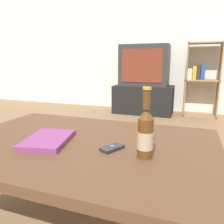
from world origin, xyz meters
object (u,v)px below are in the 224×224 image
Objects in this scene: beer_bottle at (145,133)px; table_book at (48,140)px; cell_phone at (112,148)px; bookshelf at (200,78)px; tv_stand at (143,99)px; television at (144,66)px.

table_book is (-0.46, 0.01, -0.09)m from beer_bottle.
beer_bottle is at bearing 16.15° from cell_phone.
tv_stand is at bearing -172.85° from bookshelf.
beer_bottle reaches higher than tv_stand.
television is 2.78m from table_book.
bookshelf is (0.86, 0.11, 0.37)m from tv_stand.
television is at bearing -90.00° from tv_stand.
television is 2.56× the size of table_book.
bookshelf reaches higher than cell_phone.
bookshelf is 9.68× the size of cell_phone.
tv_stand is 2.85m from beer_bottle.
bookshelf is 2.90m from cell_phone.
tv_stand is 0.95m from bookshelf.
television is at bearing 101.37° from beer_bottle.
bookshelf is at bearing 83.94° from beer_bottle.
beer_bottle is 0.93× the size of table_book.
table_book is (0.10, -2.76, 0.25)m from tv_stand.
television is 2.75× the size of beer_bottle.
tv_stand is 3.45× the size of beer_bottle.
television is at bearing -172.59° from bookshelf.
tv_stand is 2.79m from cell_phone.
television reaches higher than table_book.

